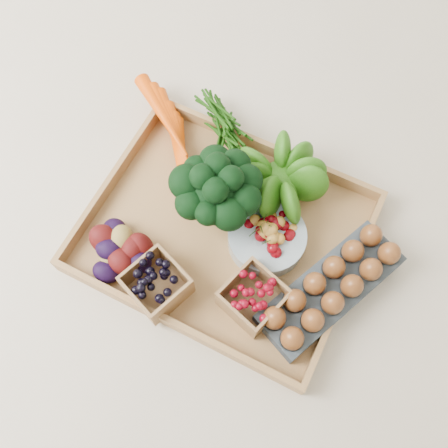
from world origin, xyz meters
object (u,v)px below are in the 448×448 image
at_px(cherry_bowl, 267,238).
at_px(tray, 224,234).
at_px(egg_carton, 330,289).
at_px(broccoli, 217,200).

bearing_deg(cherry_bowl, tray, -166.99).
bearing_deg(cherry_bowl, egg_carton, -14.75).
relative_size(tray, egg_carton, 1.77).
distance_m(tray, cherry_bowl, 0.09).
distance_m(broccoli, cherry_bowl, 0.13).
relative_size(tray, cherry_bowl, 3.43).
xyz_separation_m(broccoli, cherry_bowl, (0.12, -0.01, -0.05)).
distance_m(broccoli, egg_carton, 0.29).
xyz_separation_m(broccoli, egg_carton, (0.28, -0.05, -0.05)).
xyz_separation_m(cherry_bowl, egg_carton, (0.16, -0.04, -0.00)).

